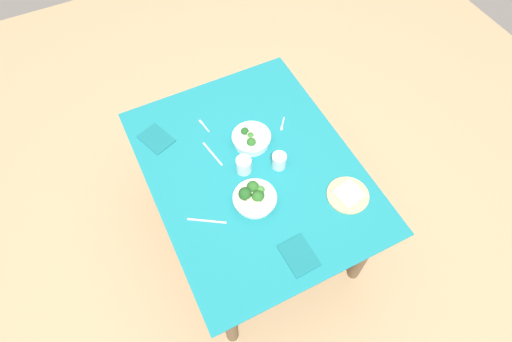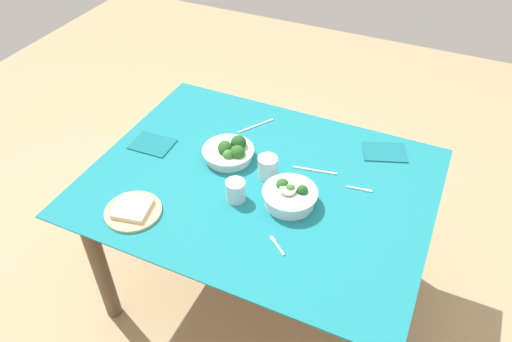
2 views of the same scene
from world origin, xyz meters
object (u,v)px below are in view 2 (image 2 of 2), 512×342
at_px(bread_side_plate, 133,210).
at_px(table_knife_left, 315,170).
at_px(fork_by_near_bowl, 361,189).
at_px(water_glass_center, 268,167).
at_px(broccoli_bowl_near, 230,152).
at_px(fork_by_far_bowl, 277,245).
at_px(napkin_folded_upper, 152,144).
at_px(napkin_folded_lower, 384,152).
at_px(broccoli_bowl_far, 290,196).
at_px(table_knife_right, 256,126).
at_px(water_glass_side, 236,191).

height_order(bread_side_plate, table_knife_left, bread_side_plate).
bearing_deg(fork_by_near_bowl, water_glass_center, -177.54).
relative_size(broccoli_bowl_near, table_knife_left, 1.19).
xyz_separation_m(water_glass_center, fork_by_far_bowl, (-0.18, 0.33, -0.04)).
relative_size(napkin_folded_upper, napkin_folded_lower, 0.97).
xyz_separation_m(broccoli_bowl_near, napkin_folded_lower, (-0.60, -0.32, -0.03)).
relative_size(broccoli_bowl_far, bread_side_plate, 0.99).
relative_size(water_glass_center, table_knife_right, 0.47).
distance_m(broccoli_bowl_far, bread_side_plate, 0.60).
xyz_separation_m(napkin_folded_upper, napkin_folded_lower, (-0.95, -0.38, 0.00)).
height_order(water_glass_side, fork_by_far_bowl, water_glass_side).
xyz_separation_m(broccoli_bowl_far, water_glass_center, (0.14, -0.11, 0.01)).
distance_m(table_knife_left, table_knife_right, 0.40).
bearing_deg(fork_by_far_bowl, napkin_folded_upper, 15.65).
distance_m(broccoli_bowl_near, water_glass_side, 0.25).
bearing_deg(bread_side_plate, broccoli_bowl_near, -113.05).
height_order(fork_by_far_bowl, fork_by_near_bowl, same).
xyz_separation_m(water_glass_side, fork_by_near_bowl, (-0.43, -0.25, -0.04)).
relative_size(bread_side_plate, table_knife_left, 1.16).
bearing_deg(water_glass_center, water_glass_side, 72.21).
height_order(broccoli_bowl_far, water_glass_center, water_glass_center).
xyz_separation_m(water_glass_side, table_knife_left, (-0.23, -0.29, -0.04)).
xyz_separation_m(fork_by_near_bowl, table_knife_right, (0.56, -0.22, -0.00)).
bearing_deg(broccoli_bowl_far, napkin_folded_upper, -7.30).
bearing_deg(table_knife_right, table_knife_left, 95.08).
xyz_separation_m(water_glass_center, napkin_folded_upper, (0.55, 0.02, -0.04)).
height_order(broccoli_bowl_far, fork_by_far_bowl, broccoli_bowl_far).
bearing_deg(table_knife_right, broccoli_bowl_near, 32.07).
relative_size(table_knife_right, napkin_folded_upper, 1.09).
bearing_deg(broccoli_bowl_near, table_knife_right, -90.36).
distance_m(broccoli_bowl_near, table_knife_left, 0.37).
height_order(broccoli_bowl_far, bread_side_plate, broccoli_bowl_far).
relative_size(broccoli_bowl_far, water_glass_side, 2.43).
distance_m(broccoli_bowl_near, napkin_folded_lower, 0.68).
relative_size(fork_by_far_bowl, napkin_folded_upper, 0.45).
bearing_deg(napkin_folded_upper, napkin_folded_lower, -158.52).
bearing_deg(table_knife_left, water_glass_center, 22.67).
bearing_deg(bread_side_plate, water_glass_center, -132.89).
height_order(table_knife_right, napkin_folded_lower, napkin_folded_lower).
relative_size(water_glass_center, fork_by_near_bowl, 0.90).
distance_m(water_glass_center, napkin_folded_lower, 0.54).
distance_m(bread_side_plate, water_glass_side, 0.40).
bearing_deg(water_glass_center, fork_by_far_bowl, 118.49).
xyz_separation_m(broccoli_bowl_far, water_glass_side, (0.20, 0.07, 0.01)).
xyz_separation_m(broccoli_bowl_near, napkin_folded_upper, (0.36, 0.06, -0.03)).
height_order(broccoli_bowl_far, broccoli_bowl_near, broccoli_bowl_near).
relative_size(water_glass_side, fork_by_far_bowl, 1.08).
distance_m(water_glass_side, fork_by_far_bowl, 0.28).
bearing_deg(water_glass_side, fork_by_near_bowl, -149.45).
xyz_separation_m(broccoli_bowl_near, table_knife_right, (-0.00, -0.26, -0.04)).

